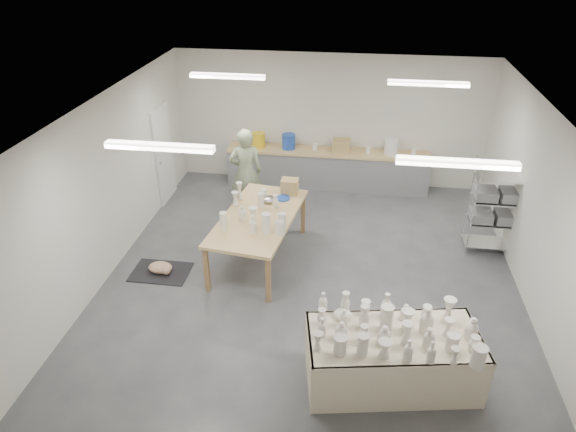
# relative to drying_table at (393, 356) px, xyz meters

# --- Properties ---
(room) EXTENTS (8.00, 8.02, 3.00)m
(room) POSITION_rel_drying_table_xyz_m (-1.39, 2.21, 1.62)
(room) COLOR #424449
(room) RESTS_ON ground
(back_counter) EXTENTS (4.60, 0.60, 1.24)m
(back_counter) POSITION_rel_drying_table_xyz_m (-1.30, 5.80, 0.05)
(back_counter) COLOR tan
(back_counter) RESTS_ON ground
(wire_shelf) EXTENTS (0.88, 0.48, 1.80)m
(wire_shelf) POSITION_rel_drying_table_xyz_m (1.91, 3.52, 0.48)
(wire_shelf) COLOR silver
(wire_shelf) RESTS_ON ground
(drying_table) EXTENTS (2.37, 1.43, 1.15)m
(drying_table) POSITION_rel_drying_table_xyz_m (0.00, 0.00, 0.00)
(drying_table) COLOR olive
(drying_table) RESTS_ON ground
(work_table) EXTENTS (1.51, 2.55, 1.28)m
(work_table) POSITION_rel_drying_table_xyz_m (-2.23, 2.66, 0.46)
(work_table) COLOR tan
(work_table) RESTS_ON ground
(rug) EXTENTS (1.00, 0.70, 0.02)m
(rug) POSITION_rel_drying_table_xyz_m (-3.93, 1.93, -0.43)
(rug) COLOR black
(rug) RESTS_ON ground
(cat) EXTENTS (0.45, 0.34, 0.18)m
(cat) POSITION_rel_drying_table_xyz_m (-3.91, 1.92, -0.33)
(cat) COLOR white
(cat) RESTS_ON rug
(potter) EXTENTS (0.77, 0.61, 1.87)m
(potter) POSITION_rel_drying_table_xyz_m (-2.87, 4.31, 0.50)
(potter) COLOR #9AAD86
(potter) RESTS_ON ground
(red_stool) EXTENTS (0.40, 0.40, 0.33)m
(red_stool) POSITION_rel_drying_table_xyz_m (-2.87, 4.58, -0.15)
(red_stool) COLOR red
(red_stool) RESTS_ON ground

